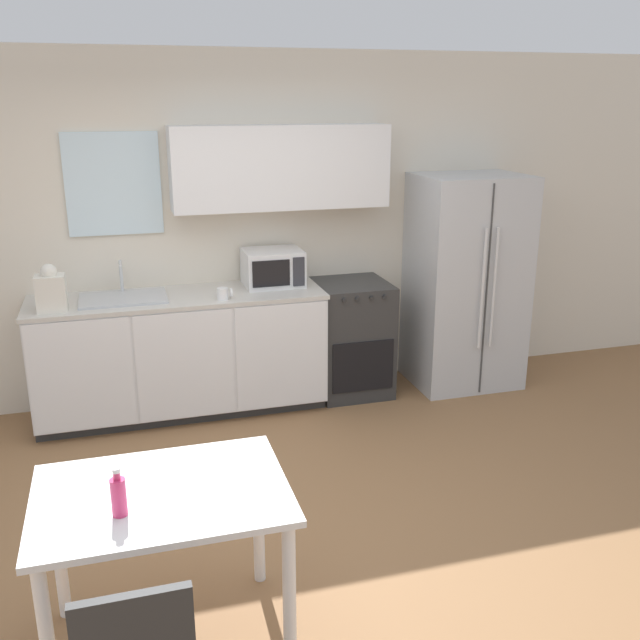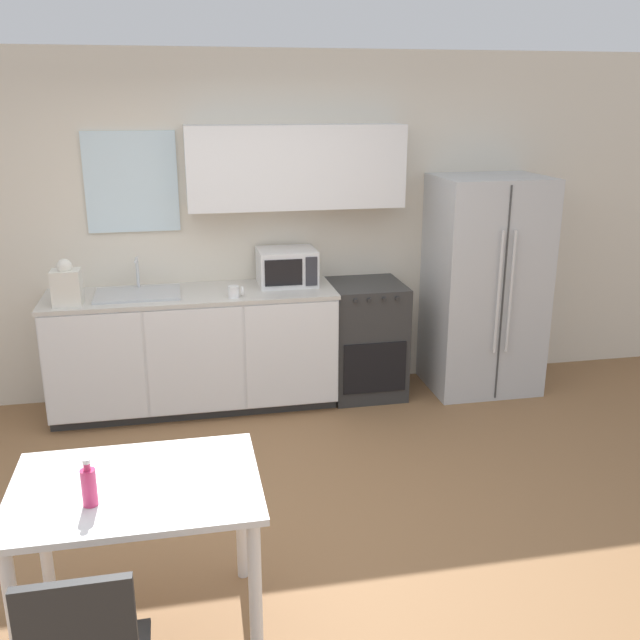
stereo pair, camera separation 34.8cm
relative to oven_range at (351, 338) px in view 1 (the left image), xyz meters
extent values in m
plane|color=olive|center=(-1.06, -1.76, -0.46)|extent=(12.00, 12.00, 0.00)
cube|color=beige|center=(-1.06, 0.33, 0.89)|extent=(12.00, 0.06, 2.70)
cube|color=silver|center=(-1.77, 0.29, 1.27)|extent=(0.68, 0.04, 0.75)
cube|color=white|center=(-0.54, 0.14, 1.38)|extent=(1.66, 0.32, 0.62)
cube|color=#333333|center=(-1.38, 0.01, -0.42)|extent=(2.15, 0.57, 0.08)
cube|color=white|center=(-1.38, -0.02, 0.03)|extent=(2.15, 0.63, 0.83)
cube|color=white|center=(-2.09, -0.34, 0.03)|extent=(0.70, 0.01, 0.81)
cube|color=white|center=(-1.38, -0.34, 0.03)|extent=(0.70, 0.01, 0.81)
cube|color=white|center=(-0.66, -0.34, 0.03)|extent=(0.70, 0.01, 0.81)
cube|color=beige|center=(-1.38, -0.02, 0.46)|extent=(2.17, 0.66, 0.03)
cube|color=#2D2D2D|center=(0.00, 0.00, 0.00)|extent=(0.58, 0.59, 0.93)
cube|color=black|center=(0.00, -0.30, -0.14)|extent=(0.50, 0.01, 0.41)
cylinder|color=#262626|center=(-0.16, -0.31, 0.42)|extent=(0.03, 0.02, 0.03)
cylinder|color=#262626|center=(-0.06, -0.31, 0.42)|extent=(0.03, 0.02, 0.03)
cylinder|color=#262626|center=(0.06, -0.31, 0.42)|extent=(0.03, 0.02, 0.03)
cylinder|color=#262626|center=(0.16, -0.31, 0.42)|extent=(0.03, 0.02, 0.03)
cube|color=silver|center=(0.98, -0.05, 0.42)|extent=(0.87, 0.69, 1.76)
cube|color=#3F3F3F|center=(0.98, -0.40, 0.42)|extent=(0.01, 0.01, 1.70)
cylinder|color=silver|center=(0.93, -0.42, 0.45)|extent=(0.02, 0.02, 0.97)
cylinder|color=silver|center=(1.03, -0.42, 0.45)|extent=(0.02, 0.02, 0.97)
cube|color=#B7BABC|center=(-1.77, -0.02, 0.48)|extent=(0.62, 0.43, 0.02)
cylinder|color=silver|center=(-1.77, 0.16, 0.61)|extent=(0.02, 0.02, 0.23)
cylinder|color=silver|center=(-1.77, 0.09, 0.72)|extent=(0.02, 0.14, 0.02)
cube|color=silver|center=(-0.63, 0.08, 0.61)|extent=(0.45, 0.37, 0.28)
cube|color=black|center=(-0.68, -0.11, 0.61)|extent=(0.29, 0.01, 0.20)
cube|color=#2D2D33|center=(-0.47, -0.11, 0.61)|extent=(0.09, 0.01, 0.22)
cylinder|color=white|center=(-1.07, -0.23, 0.52)|extent=(0.08, 0.08, 0.09)
torus|color=white|center=(-1.01, -0.23, 0.52)|extent=(0.02, 0.07, 0.07)
cube|color=silver|center=(-2.24, -0.19, 0.60)|extent=(0.20, 0.17, 0.25)
sphere|color=silver|center=(-2.24, -0.19, 0.75)|extent=(0.11, 0.11, 0.11)
cube|color=white|center=(-1.69, -2.51, 0.29)|extent=(1.06, 0.76, 0.03)
cylinder|color=white|center=(-1.22, -2.83, -0.09)|extent=(0.06, 0.06, 0.74)
cylinder|color=white|center=(-2.16, -2.19, -0.09)|extent=(0.06, 0.06, 0.74)
cylinder|color=white|center=(-1.22, -2.19, -0.09)|extent=(0.06, 0.06, 0.74)
cylinder|color=#DB386B|center=(-1.86, -2.64, 0.39)|extent=(0.06, 0.06, 0.16)
cylinder|color=#DB386B|center=(-1.86, -2.64, 0.48)|extent=(0.03, 0.03, 0.03)
cylinder|color=white|center=(-1.86, -2.64, 0.50)|extent=(0.03, 0.03, 0.02)
camera|label=1|loc=(-1.79, -5.22, 1.89)|focal=40.00mm
camera|label=2|loc=(-1.45, -5.31, 1.89)|focal=40.00mm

